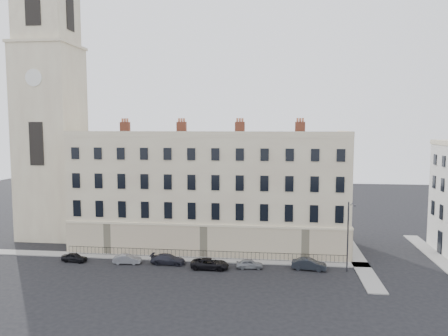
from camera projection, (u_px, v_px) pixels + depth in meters
The scene contains 14 objects.
ground at pixel (249, 275), 48.17m from camera, with size 160.00×160.00×0.00m, color black.
terrace at pixel (211, 191), 59.97m from camera, with size 36.22×12.22×17.00m.
church_tower at pixel (50, 111), 63.70m from camera, with size 8.00×8.13×44.00m.
pavement_terrace at pixel (171, 258), 54.28m from camera, with size 48.00×2.00×0.12m, color gray.
pavement_east_return at pixel (356, 257), 54.56m from camera, with size 2.00×24.00×0.12m, color gray.
pavement_adjacent at pixel (434, 255), 55.37m from camera, with size 2.00×20.00×0.12m, color gray.
railings at pixel (203, 254), 54.16m from camera, with size 35.00×0.04×0.96m.
car_a at pixel (74, 257), 53.00m from camera, with size 1.26×3.12×1.06m, color black.
car_b at pixel (127, 259), 52.26m from camera, with size 1.16×3.33×1.10m, color slate.
car_c at pixel (168, 259), 52.05m from camera, with size 1.69×4.15×1.21m, color #22222D.
car_d at pixel (210, 264), 50.34m from camera, with size 2.03×4.39×1.22m, color black.
car_e at pixel (250, 264), 50.51m from camera, with size 1.25×3.11×1.06m, color gray.
car_f at pixel (309, 264), 50.02m from camera, with size 1.37×3.93×1.30m, color black.
streetlamp at pixel (348, 233), 48.94m from camera, with size 0.68×1.68×8.00m.
Camera 1 is at (2.79, -46.79, 16.51)m, focal length 35.00 mm.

